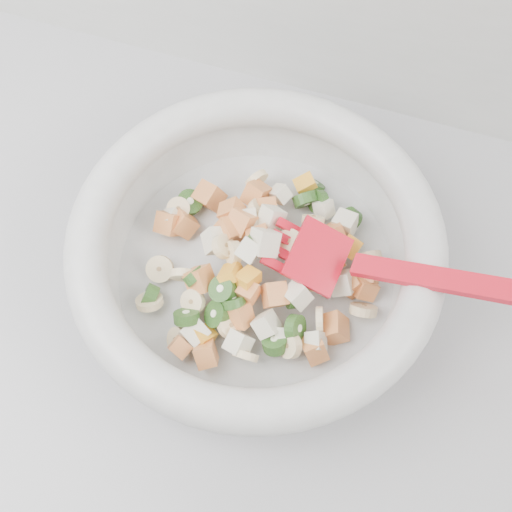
% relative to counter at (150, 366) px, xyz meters
% --- Properties ---
extents(counter, '(2.00, 0.60, 0.90)m').
position_rel_counter_xyz_m(counter, '(0.00, 0.00, 0.00)').
color(counter, gray).
rests_on(counter, ground).
extents(mixing_bowl, '(0.47, 0.36, 0.15)m').
position_rel_counter_xyz_m(mixing_bowl, '(0.18, 0.02, 0.50)').
color(mixing_bowl, '#B7B7B5').
rests_on(mixing_bowl, counter).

